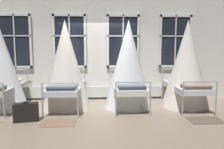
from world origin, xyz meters
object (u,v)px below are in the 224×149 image
at_px(cot_first, 1,68).
at_px(suitcase_dark, 26,112).
at_px(cot_second, 66,66).
at_px(cot_third, 128,66).
at_px(cot_fourth, 187,65).

relative_size(cot_first, suitcase_dark, 4.05).
height_order(cot_first, cot_second, cot_second).
height_order(cot_first, cot_third, cot_third).
distance_m(cot_third, cot_fourth, 1.68).
xyz_separation_m(cot_first, cot_fourth, (5.24, -0.04, 0.06)).
bearing_deg(cot_second, suitcase_dark, 147.47).
xyz_separation_m(cot_first, cot_third, (3.56, -0.01, 0.05)).
relative_size(cot_second, cot_fourth, 0.99).
bearing_deg(cot_fourth, cot_first, 89.50).
height_order(cot_second, cot_third, cot_third).
bearing_deg(cot_fourth, cot_third, 88.78).
bearing_deg(cot_first, cot_fourth, -90.12).
relative_size(cot_first, cot_third, 0.96).
height_order(cot_third, cot_fourth, cot_fourth).
bearing_deg(cot_second, cot_fourth, -89.12).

